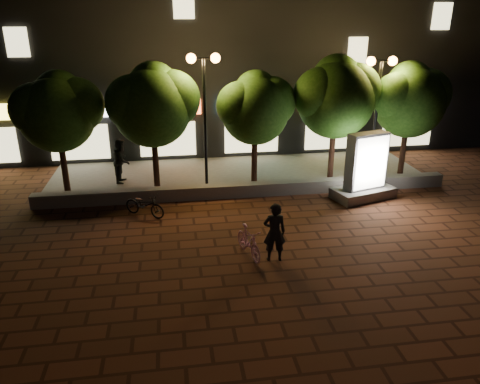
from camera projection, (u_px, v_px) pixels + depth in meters
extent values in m
plane|color=#512919|center=(269.00, 243.00, 14.23)|extent=(80.00, 80.00, 0.00)
cube|color=slate|center=(248.00, 190.00, 17.82)|extent=(16.00, 0.45, 0.50)
cube|color=slate|center=(238.00, 174.00, 20.20)|extent=(16.00, 5.00, 0.08)
cube|color=black|center=(220.00, 46.00, 24.39)|extent=(28.00, 8.00, 10.00)
cube|color=silver|center=(76.00, 110.00, 20.54)|extent=(3.20, 0.12, 0.70)
cube|color=beige|center=(80.00, 142.00, 21.09)|extent=(2.60, 0.10, 1.60)
cube|color=#C84319|center=(166.00, 107.00, 21.10)|extent=(3.20, 0.12, 0.70)
cube|color=beige|center=(168.00, 139.00, 21.65)|extent=(2.60, 0.10, 1.60)
cube|color=#3FCFD8|center=(252.00, 105.00, 21.66)|extent=(3.20, 0.12, 0.70)
cube|color=beige|center=(251.00, 136.00, 22.21)|extent=(2.60, 0.10, 1.60)
cube|color=#FFB103|center=(333.00, 103.00, 22.22)|extent=(3.20, 0.12, 0.70)
cube|color=beige|center=(331.00, 133.00, 22.77)|extent=(2.60, 0.10, 1.60)
cube|color=silver|center=(411.00, 100.00, 22.78)|extent=(3.20, 0.12, 0.70)
cube|color=beige|center=(407.00, 130.00, 23.33)|extent=(2.60, 0.10, 1.60)
cube|color=beige|center=(17.00, 42.00, 19.21)|extent=(0.90, 0.10, 1.20)
cube|color=beige|center=(184.00, 4.00, 19.65)|extent=(0.90, 0.10, 1.20)
cube|color=beige|center=(357.00, 51.00, 21.49)|extent=(0.90, 0.10, 1.20)
cube|color=beige|center=(442.00, 16.00, 21.51)|extent=(0.90, 0.10, 1.20)
cylinder|color=#321B13|center=(64.00, 163.00, 17.79)|extent=(0.24, 0.24, 2.25)
sphere|color=#325F1C|center=(57.00, 115.00, 17.10)|extent=(2.80, 2.80, 2.80)
sphere|color=#325F1C|center=(76.00, 105.00, 17.27)|extent=(2.10, 2.10, 2.10)
sphere|color=#325F1C|center=(37.00, 109.00, 16.78)|extent=(1.96, 1.96, 1.96)
sphere|color=#325F1C|center=(59.00, 94.00, 17.18)|extent=(1.82, 1.82, 1.82)
cylinder|color=#321B13|center=(155.00, 158.00, 18.26)|extent=(0.24, 0.24, 2.34)
sphere|color=#325F1C|center=(152.00, 108.00, 17.54)|extent=(3.00, 3.00, 3.00)
sphere|color=#325F1C|center=(171.00, 99.00, 17.72)|extent=(2.25, 2.25, 2.25)
sphere|color=#325F1C|center=(133.00, 103.00, 17.21)|extent=(2.10, 2.10, 2.10)
sphere|color=#325F1C|center=(153.00, 87.00, 17.60)|extent=(1.95, 1.95, 1.95)
cylinder|color=#321B13|center=(254.00, 156.00, 18.84)|extent=(0.24, 0.24, 2.21)
sphere|color=#325F1C|center=(255.00, 111.00, 18.18)|extent=(2.70, 2.70, 2.70)
sphere|color=#325F1C|center=(271.00, 102.00, 18.35)|extent=(2.03, 2.03, 2.02)
sphere|color=#325F1C|center=(240.00, 106.00, 17.86)|extent=(1.89, 1.89, 1.89)
sphere|color=#325F1C|center=(256.00, 92.00, 18.27)|extent=(1.76, 1.76, 1.76)
cylinder|color=#321B13|center=(332.00, 150.00, 19.27)|extent=(0.24, 0.24, 2.43)
sphere|color=#325F1C|center=(336.00, 100.00, 18.52)|extent=(3.10, 3.10, 3.10)
sphere|color=#325F1C|center=(353.00, 91.00, 18.70)|extent=(2.33, 2.33, 2.33)
sphere|color=#325F1C|center=(320.00, 95.00, 18.19)|extent=(2.17, 2.17, 2.17)
sphere|color=#325F1C|center=(336.00, 79.00, 18.57)|extent=(2.01, 2.02, 2.02)
cylinder|color=#321B13|center=(403.00, 148.00, 19.74)|extent=(0.24, 0.24, 2.29)
sphere|color=#325F1C|center=(409.00, 103.00, 19.03)|extent=(2.90, 2.90, 2.90)
sphere|color=#325F1C|center=(424.00, 94.00, 19.21)|extent=(2.18, 2.17, 2.17)
sphere|color=#325F1C|center=(397.00, 98.00, 18.71)|extent=(2.03, 2.03, 2.03)
sphere|color=#325F1C|center=(410.00, 84.00, 19.11)|extent=(1.89, 1.88, 1.88)
cylinder|color=black|center=(205.00, 125.00, 17.87)|extent=(0.12, 0.12, 5.00)
cylinder|color=black|center=(203.00, 58.00, 16.97)|extent=(0.90, 0.08, 0.08)
sphere|color=#FF923F|center=(191.00, 58.00, 16.90)|extent=(0.36, 0.36, 0.36)
sphere|color=#FF923F|center=(215.00, 58.00, 17.03)|extent=(0.36, 0.36, 0.36)
cylinder|color=black|center=(375.00, 121.00, 18.89)|extent=(0.12, 0.12, 4.80)
cylinder|color=black|center=(382.00, 61.00, 18.02)|extent=(0.90, 0.08, 0.08)
sphere|color=#FF923F|center=(371.00, 61.00, 17.96)|extent=(0.36, 0.36, 0.36)
sphere|color=#FF923F|center=(393.00, 61.00, 18.08)|extent=(0.36, 0.36, 0.36)
cube|color=slate|center=(363.00, 193.00, 17.66)|extent=(2.59, 1.80, 0.39)
cube|color=#4C4C51|center=(366.00, 161.00, 17.19)|extent=(1.66, 0.97, 2.16)
cube|color=white|center=(371.00, 163.00, 16.95)|extent=(1.37, 0.45, 1.96)
cube|color=white|center=(361.00, 159.00, 17.43)|extent=(1.37, 0.45, 1.96)
imported|color=pink|center=(249.00, 242.00, 13.32)|extent=(0.82, 1.57, 0.91)
imported|color=black|center=(274.00, 232.00, 12.94)|extent=(0.68, 0.47, 1.76)
imported|color=black|center=(145.00, 205.00, 15.98)|extent=(1.64, 1.36, 0.84)
imported|color=black|center=(122.00, 161.00, 18.84)|extent=(0.82, 0.98, 1.82)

